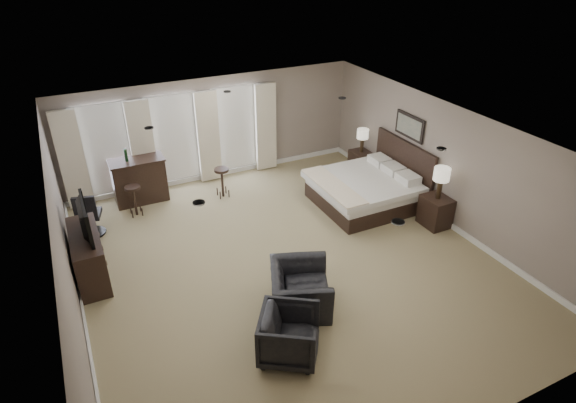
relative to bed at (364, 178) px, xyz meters
name	(u,v)px	position (x,y,z in m)	size (l,w,h in m)	color
room	(288,204)	(-2.58, -1.28, 0.61)	(7.60, 8.60, 2.64)	#877A56
window_bay	(176,141)	(-3.58, 2.83, 0.51)	(5.25, 0.20, 2.30)	silver
bed	(364,178)	(0.00, 0.00, 0.00)	(2.18, 2.08, 1.39)	silver
nightstand_near	(435,211)	(0.89, -1.45, -0.36)	(0.50, 0.61, 0.67)	black
nightstand_far	(360,162)	(0.89, 1.45, -0.39)	(0.46, 0.56, 0.61)	black
lamp_near	(440,183)	(0.89, -1.45, 0.32)	(0.34, 0.34, 0.70)	beige
lamp_far	(362,141)	(0.89, 1.45, 0.22)	(0.30, 0.30, 0.62)	beige
wall_art	(409,126)	(1.12, 0.00, 1.06)	(0.04, 0.96, 0.56)	slate
dresser	(89,256)	(-6.03, -0.08, -0.24)	(0.51, 1.57, 0.91)	black
tv	(82,232)	(-6.03, -0.08, 0.29)	(1.12, 0.64, 0.15)	black
armchair_near	(300,283)	(-2.94, -2.49, -0.20)	(1.12, 0.73, 0.98)	black
armchair_far	(289,333)	(-3.59, -3.40, -0.26)	(0.85, 0.79, 0.87)	black
bar_counter	(139,180)	(-4.61, 2.48, -0.16)	(1.23, 0.64, 1.07)	black
bar_stool_left	(135,201)	(-4.86, 1.85, -0.33)	(0.34, 0.34, 0.72)	black
bar_stool_right	(222,183)	(-2.81, 1.82, -0.33)	(0.35, 0.35, 0.73)	black
desk_chair	(89,213)	(-5.85, 1.44, -0.19)	(0.51, 0.51, 1.01)	black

